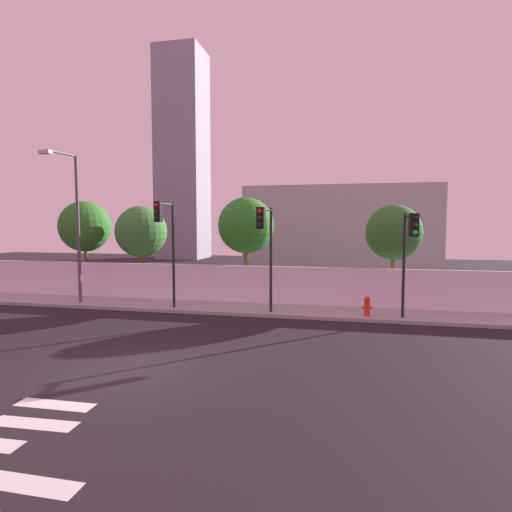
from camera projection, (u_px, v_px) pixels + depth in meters
name	position (u px, v px, depth m)	size (l,w,h in m)	color
ground_plane	(125.00, 369.00, 11.45)	(80.00, 80.00, 0.00)	black
sidewalk	(216.00, 308.00, 19.44)	(36.00, 2.40, 0.15)	#9A9A9A
perimeter_wall	(224.00, 283.00, 20.62)	(36.00, 0.18, 1.80)	white
crosswalk_marking	(10.00, 447.00, 7.45)	(3.61, 3.90, 0.01)	silver
traffic_light_left	(165.00, 232.00, 18.42)	(0.49, 1.25, 4.82)	black
traffic_light_center	(409.00, 243.00, 16.31)	(0.46, 1.13, 4.25)	black
traffic_light_right	(265.00, 237.00, 17.43)	(0.48, 1.30, 4.53)	black
street_lamp_curbside	(74.00, 216.00, 19.86)	(0.62, 2.05, 7.13)	#4C4C51
fire_hydrant	(367.00, 306.00, 17.31)	(0.44, 0.26, 0.83)	red
roadside_tree_leftmost	(85.00, 227.00, 23.46)	(2.85, 2.85, 5.27)	brown
roadside_tree_midleft	(141.00, 232.00, 22.75)	(2.81, 2.81, 4.97)	brown
roadside_tree_midright	(246.00, 226.00, 21.47)	(2.90, 2.90, 5.36)	brown
roadside_tree_rightmost	(394.00, 232.00, 19.95)	(2.67, 2.67, 4.92)	brown
low_building_distant	(340.00, 231.00, 32.94)	(14.43, 6.00, 6.85)	#A7A7A7
tower_on_skyline	(183.00, 156.00, 47.79)	(5.09, 5.00, 23.60)	gray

